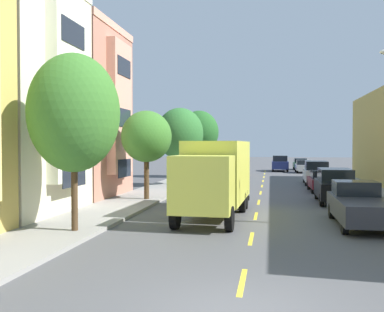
% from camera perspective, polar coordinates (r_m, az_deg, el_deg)
% --- Properties ---
extents(ground_plane, '(160.00, 160.00, 0.00)m').
position_cam_1_polar(ground_plane, '(38.79, 9.00, -3.40)').
color(ground_plane, '#4C4C4F').
extents(sidewalk_left, '(3.20, 120.00, 0.14)m').
position_cam_1_polar(sidewalk_left, '(37.60, -1.96, -3.43)').
color(sidewalk_left, gray).
rests_on(sidewalk_left, ground_plane).
extents(sidewalk_right, '(3.20, 120.00, 0.14)m').
position_cam_1_polar(sidewalk_right, '(37.35, 19.92, -3.55)').
color(sidewalk_right, gray).
rests_on(sidewalk_right, ground_plane).
extents(lane_centerline_dashes, '(0.14, 47.20, 0.01)m').
position_cam_1_polar(lane_centerline_dashes, '(33.31, 8.83, -4.20)').
color(lane_centerline_dashes, yellow).
rests_on(lane_centerline_dashes, ground_plane).
extents(townhouse_third_terracotta, '(14.29, 6.89, 10.67)m').
position_cam_1_polar(townhouse_third_terracotta, '(30.75, -21.67, 4.81)').
color(townhouse_third_terracotta, '#B27560').
rests_on(townhouse_third_terracotta, ground_plane).
extents(street_tree_nearest, '(3.33, 3.33, 6.46)m').
position_cam_1_polar(street_tree_nearest, '(16.87, -14.82, 5.31)').
color(street_tree_nearest, '#47331E').
rests_on(street_tree_nearest, sidewalk_left).
extents(street_tree_second, '(2.92, 2.92, 5.10)m').
position_cam_1_polar(street_tree_second, '(25.89, -5.83, 2.46)').
color(street_tree_second, '#47331E').
rests_on(street_tree_second, sidewalk_left).
extents(street_tree_third, '(3.72, 3.72, 6.03)m').
position_cam_1_polar(street_tree_third, '(35.26, -1.56, 2.86)').
color(street_tree_third, '#47331E').
rests_on(street_tree_third, sidewalk_left).
extents(street_tree_farthest, '(3.91, 3.91, 6.54)m').
position_cam_1_polar(street_tree_farthest, '(44.74, 0.91, 3.04)').
color(street_tree_farthest, '#47331E').
rests_on(street_tree_farthest, sidewalk_left).
extents(delivery_box_truck, '(2.70, 8.22, 3.44)m').
position_cam_1_polar(delivery_box_truck, '(20.43, 3.09, -2.29)').
color(delivery_box_truck, '#D8D84C').
rests_on(delivery_box_truck, ground_plane).
extents(parked_hatchback_silver, '(1.76, 4.01, 1.50)m').
position_cam_1_polar(parked_hatchback_silver, '(53.61, 14.00, -1.27)').
color(parked_hatchback_silver, '#B2B5BA').
rests_on(parked_hatchback_silver, ground_plane).
extents(parked_hatchback_forest, '(1.77, 4.01, 1.50)m').
position_cam_1_polar(parked_hatchback_forest, '(59.83, 13.63, -0.99)').
color(parked_hatchback_forest, '#194C28').
rests_on(parked_hatchback_forest, ground_plane).
extents(parked_suv_white, '(2.06, 4.84, 1.93)m').
position_cam_1_polar(parked_suv_white, '(38.23, 15.56, -2.03)').
color(parked_suv_white, silver).
rests_on(parked_suv_white, ground_plane).
extents(parked_pickup_orange, '(2.04, 5.32, 1.73)m').
position_cam_1_polar(parked_pickup_orange, '(47.91, 4.05, -1.47)').
color(parked_pickup_orange, orange).
rests_on(parked_pickup_orange, ground_plane).
extents(parked_pickup_charcoal, '(2.00, 5.30, 1.73)m').
position_cam_1_polar(parked_pickup_charcoal, '(19.46, 20.61, -5.88)').
color(parked_pickup_charcoal, '#333338').
rests_on(parked_pickup_charcoal, ground_plane).
extents(parked_suv_sky, '(1.98, 4.81, 1.93)m').
position_cam_1_polar(parked_suv_sky, '(39.48, 2.62, -1.87)').
color(parked_suv_sky, '#7A9EC6').
rests_on(parked_suv_sky, ground_plane).
extents(parked_pickup_champagne, '(2.08, 5.33, 1.73)m').
position_cam_1_polar(parked_pickup_champagne, '(62.72, 5.28, -0.78)').
color(parked_pickup_champagne, tan).
rests_on(parked_pickup_champagne, ground_plane).
extents(parked_suv_black, '(2.03, 4.83, 1.93)m').
position_cam_1_polar(parked_suv_black, '(26.46, 17.76, -3.58)').
color(parked_suv_black, black).
rests_on(parked_suv_black, ground_plane).
extents(parked_hatchback_burgundy, '(1.80, 4.03, 1.50)m').
position_cam_1_polar(parked_hatchback_burgundy, '(32.32, 16.28, -3.08)').
color(parked_hatchback_burgundy, maroon).
rests_on(parked_hatchback_burgundy, ground_plane).
extents(moving_navy_sedan, '(1.95, 4.80, 1.93)m').
position_cam_1_polar(moving_navy_sedan, '(56.13, 11.15, -0.90)').
color(moving_navy_sedan, navy).
rests_on(moving_navy_sedan, ground_plane).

